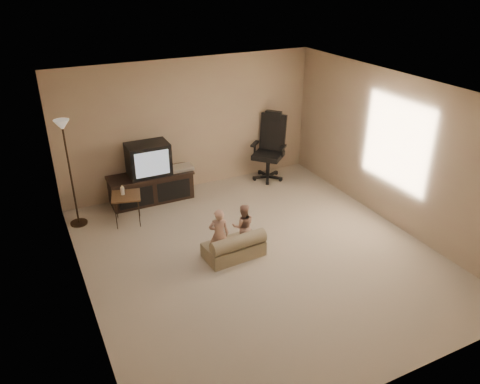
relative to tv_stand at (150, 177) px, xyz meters
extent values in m
plane|color=#BFAC98|center=(0.92, -2.49, -0.46)|extent=(5.50, 5.50, 0.00)
plane|color=white|center=(0.92, -2.49, 2.04)|extent=(5.50, 5.50, 0.00)
plane|color=tan|center=(0.92, 0.26, 0.79)|extent=(5.00, 0.00, 5.00)
plane|color=tan|center=(0.92, -5.24, 0.79)|extent=(5.00, 0.00, 5.00)
plane|color=tan|center=(-1.58, -2.49, 0.79)|extent=(0.00, 5.50, 5.50)
plane|color=tan|center=(3.42, -2.49, 0.79)|extent=(0.00, 5.50, 5.50)
cube|color=black|center=(-0.01, 0.00, -0.22)|extent=(1.49, 0.54, 0.48)
cube|color=black|center=(-0.01, 0.00, 0.05)|extent=(1.53, 0.58, 0.04)
cube|color=black|center=(-0.36, -0.27, -0.22)|extent=(0.62, 0.02, 0.36)
cube|color=black|center=(0.34, -0.27, -0.22)|extent=(0.62, 0.02, 0.36)
cube|color=black|center=(-0.01, 0.02, 0.36)|extent=(0.75, 0.54, 0.58)
cube|color=white|center=(-0.01, -0.25, 0.36)|extent=(0.61, 0.01, 0.46)
cube|color=silver|center=(0.58, -0.06, 0.10)|extent=(0.43, 0.30, 0.06)
cylinder|color=black|center=(2.40, -0.14, -0.19)|extent=(0.08, 0.08, 0.43)
cube|color=black|center=(2.40, -0.14, 0.06)|extent=(0.76, 0.76, 0.10)
cube|color=black|center=(2.59, 0.03, 0.46)|extent=(0.49, 0.52, 0.76)
cube|color=black|center=(2.59, 0.03, 0.82)|extent=(0.30, 0.32, 0.17)
cube|color=black|center=(2.21, 0.08, 0.26)|extent=(0.28, 0.26, 0.04)
cube|color=black|center=(2.59, -0.36, 0.26)|extent=(0.28, 0.26, 0.04)
cube|color=brown|center=(-0.61, -0.65, 0.04)|extent=(0.57, 0.57, 0.03)
cylinder|color=#2F2115|center=(-0.84, -0.79, -0.21)|extent=(0.01, 0.01, 0.52)
cylinder|color=#2F2115|center=(-0.47, -0.88, -0.21)|extent=(0.01, 0.01, 0.52)
cylinder|color=#2F2115|center=(-0.75, -0.42, -0.21)|extent=(0.01, 0.01, 0.52)
cylinder|color=#2F2115|center=(-0.38, -0.51, -0.21)|extent=(0.01, 0.01, 0.52)
cylinder|color=beige|center=(-0.65, -0.60, 0.12)|extent=(0.07, 0.07, 0.13)
cone|color=beige|center=(-0.65, -0.60, 0.21)|extent=(0.05, 0.05, 0.05)
cylinder|color=#2F2115|center=(-1.38, -0.32, -0.45)|extent=(0.29, 0.29, 0.03)
cylinder|color=#2F2115|center=(-1.38, -0.32, 0.41)|extent=(0.03, 0.03, 1.73)
cone|color=beige|center=(-1.38, -0.32, 1.29)|extent=(0.24, 0.24, 0.16)
cube|color=tan|center=(0.56, -2.36, -0.35)|extent=(0.91, 0.53, 0.23)
cylinder|color=tan|center=(0.57, -2.51, -0.14)|extent=(0.87, 0.27, 0.21)
imported|color=tan|center=(0.34, -2.33, -0.05)|extent=(0.35, 0.30, 0.83)
imported|color=tan|center=(0.81, -2.19, -0.10)|extent=(0.40, 0.30, 0.73)
camera|label=1|loc=(-1.99, -7.73, 3.54)|focal=35.00mm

